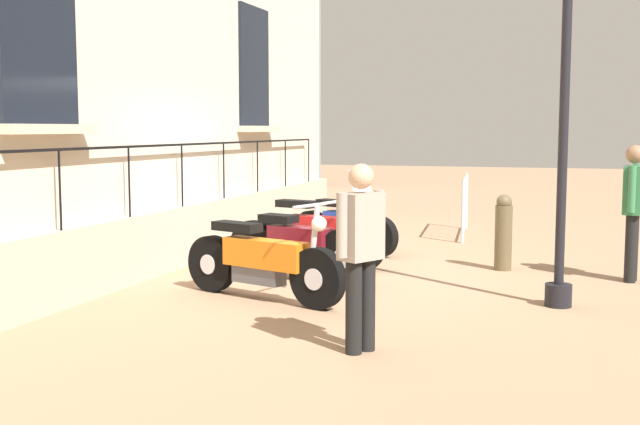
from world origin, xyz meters
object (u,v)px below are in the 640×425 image
object	(u,v)px
crowd_barrier	(465,204)
lamppost	(567,31)
pedestrian_walking	(361,248)
motorcycle_blue	(345,228)
pedestrian_standing	(633,205)
motorcycle_maroon	(298,246)
motorcycle_red	(318,235)
bollard	(503,232)
motorcycle_orange	(263,263)

from	to	relation	value
crowd_barrier	lamppost	bearing A→B (deg)	-72.44
crowd_barrier	pedestrian_walking	distance (m)	7.69
motorcycle_blue	pedestrian_standing	world-z (taller)	pedestrian_standing
motorcycle_maroon	crowd_barrier	xyz separation A→B (m)	(1.42, 4.82, 0.14)
motorcycle_red	crowd_barrier	world-z (taller)	motorcycle_red
lamppost	pedestrian_standing	size ratio (longest dim) A/B	2.43
bollard	pedestrian_walking	size ratio (longest dim) A/B	0.64
motorcycle_maroon	pedestrian_walking	xyz separation A→B (m)	(1.56, -2.86, 0.46)
motorcycle_maroon	motorcycle_blue	xyz separation A→B (m)	(-0.05, 2.30, -0.05)
motorcycle_orange	crowd_barrier	distance (m)	6.18
motorcycle_blue	pedestrian_walking	size ratio (longest dim) A/B	1.14
motorcycle_blue	bollard	bearing A→B (deg)	-18.12
motorcycle_red	pedestrian_standing	size ratio (longest dim) A/B	1.20
pedestrian_walking	motorcycle_orange	bearing A→B (deg)	132.95
motorcycle_red	motorcycle_maroon	bearing A→B (deg)	-85.73
bollard	pedestrian_walking	xyz separation A→B (m)	(-0.80, -4.37, 0.38)
bollard	motorcycle_maroon	bearing A→B (deg)	-147.46
lamppost	pedestrian_walking	xyz separation A→B (m)	(-1.55, -2.32, -1.98)
motorcycle_red	pedestrian_walking	distance (m)	4.29
motorcycle_orange	motorcycle_maroon	distance (m)	1.20
motorcycle_red	motorcycle_blue	size ratio (longest dim) A/B	1.11
motorcycle_orange	motorcycle_blue	distance (m)	3.49
crowd_barrier	pedestrian_walking	xyz separation A→B (m)	(0.15, -7.68, 0.33)
crowd_barrier	motorcycle_maroon	bearing A→B (deg)	-106.37
motorcycle_orange	pedestrian_standing	distance (m)	4.62
motorcycle_blue	pedestrian_walking	xyz separation A→B (m)	(1.61, -5.16, 0.52)
crowd_barrier	pedestrian_standing	size ratio (longest dim) A/B	1.18
motorcycle_red	crowd_barrier	size ratio (longest dim) A/B	1.02
pedestrian_standing	motorcycle_orange	bearing A→B (deg)	-148.81
motorcycle_maroon	motorcycle_blue	distance (m)	2.30
motorcycle_red	crowd_barrier	xyz separation A→B (m)	(1.50, 3.74, 0.14)
bollard	motorcycle_red	bearing A→B (deg)	-170.03
pedestrian_walking	bollard	bearing A→B (deg)	79.63
lamppost	pedestrian_standing	world-z (taller)	lamppost
lamppost	crowd_barrier	size ratio (longest dim) A/B	2.05
crowd_barrier	motorcycle_orange	bearing A→B (deg)	-103.15
pedestrian_walking	motorcycle_maroon	bearing A→B (deg)	118.61
motorcycle_maroon	motorcycle_red	xyz separation A→B (m)	(-0.08, 1.08, -0.00)
motorcycle_red	crowd_barrier	distance (m)	4.03
crowd_barrier	motorcycle_blue	bearing A→B (deg)	-120.19
crowd_barrier	pedestrian_walking	size ratio (longest dim) A/B	1.25
motorcycle_maroon	bollard	xyz separation A→B (m)	(2.36, 1.51, 0.08)
pedestrian_walking	lamppost	bearing A→B (deg)	56.17
motorcycle_red	pedestrian_walking	xyz separation A→B (m)	(1.64, -3.94, 0.46)
bollard	motorcycle_blue	bearing A→B (deg)	161.88
motorcycle_maroon	pedestrian_walking	world-z (taller)	pedestrian_walking
motorcycle_red	pedestrian_walking	size ratio (longest dim) A/B	1.27
crowd_barrier	bollard	distance (m)	3.44
motorcycle_red	motorcycle_orange	bearing A→B (deg)	-87.72
motorcycle_orange	motorcycle_maroon	xyz separation A→B (m)	(-0.01, 1.20, 0.02)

